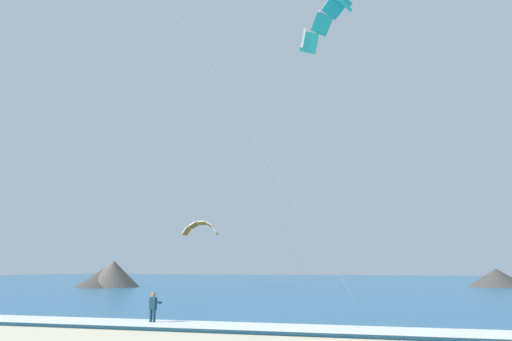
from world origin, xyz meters
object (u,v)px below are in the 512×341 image
object	(u,v)px
kitesurfer	(153,308)
kite_primary	(327,17)
surfboard	(152,327)
kite_distant	(201,227)

from	to	relation	value
kitesurfer	kite_primary	world-z (taller)	kite_primary
surfboard	kite_distant	size ratio (longest dim) A/B	0.25
surfboard	kite_distant	world-z (taller)	kite_distant
kitesurfer	kite_distant	size ratio (longest dim) A/B	0.30
surfboard	kitesurfer	xyz separation A→B (m)	(0.00, 0.02, 0.91)
kitesurfer	surfboard	bearing A→B (deg)	-99.07
surfboard	kite_distant	distance (m)	41.17
kite_primary	kite_distant	bearing A→B (deg)	121.94
surfboard	kitesurfer	bearing A→B (deg)	80.93
surfboard	kite_distant	bearing A→B (deg)	107.24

